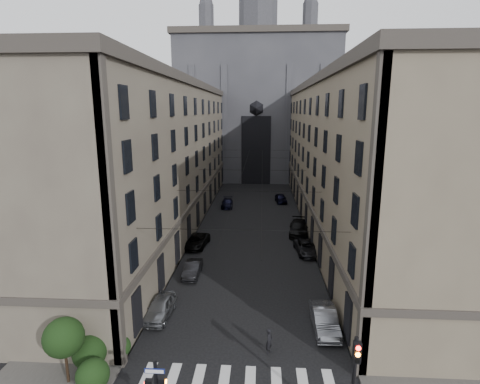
% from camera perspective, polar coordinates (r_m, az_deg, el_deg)
% --- Properties ---
extents(sidewalk_left, '(7.00, 80.00, 0.15)m').
position_cam_1_polar(sidewalk_left, '(52.82, -9.65, -4.40)').
color(sidewalk_left, '#383533').
rests_on(sidewalk_left, ground).
extents(sidewalk_right, '(7.00, 80.00, 0.15)m').
position_cam_1_polar(sidewalk_right, '(52.31, 13.46, -4.74)').
color(sidewalk_right, '#383533').
rests_on(sidewalk_right, ground).
extents(building_left, '(13.60, 60.60, 18.85)m').
position_cam_1_polar(building_left, '(51.71, -13.22, 5.59)').
color(building_left, '#52493E').
rests_on(building_left, ground).
extents(building_right, '(13.60, 60.60, 18.85)m').
position_cam_1_polar(building_right, '(51.05, 17.25, 5.28)').
color(building_right, brown).
rests_on(building_right, ground).
extents(gothic_tower, '(35.00, 23.00, 58.00)m').
position_cam_1_polar(gothic_tower, '(88.24, 2.65, 14.07)').
color(gothic_tower, '#2D2D33').
rests_on(gothic_tower, ground).
extents(traffic_light_right, '(0.34, 0.50, 5.20)m').
position_cam_1_polar(traffic_light_right, '(19.73, 17.03, -25.21)').
color(traffic_light_right, black).
rests_on(traffic_light_right, ground).
extents(shrub_cluster, '(3.90, 4.40, 3.90)m').
position_cam_1_polar(shrub_cluster, '(24.71, -22.72, -21.40)').
color(shrub_cluster, black).
rests_on(shrub_cluster, sidewalk_left).
extents(tram_wires, '(14.00, 60.00, 0.43)m').
position_cam_1_polar(tram_wires, '(49.52, 1.89, 3.17)').
color(tram_wires, black).
rests_on(tram_wires, ground).
extents(car_left_near, '(1.95, 4.36, 1.46)m').
position_cam_1_polar(car_left_near, '(29.85, -12.06, -16.82)').
color(car_left_near, slate).
rests_on(car_left_near, ground).
extents(car_left_midnear, '(1.42, 3.96, 1.30)m').
position_cam_1_polar(car_left_midnear, '(35.88, -7.26, -11.58)').
color(car_left_midnear, black).
rests_on(car_left_midnear, ground).
extents(car_left_midfar, '(2.71, 4.99, 1.33)m').
position_cam_1_polar(car_left_midfar, '(42.94, -6.63, -7.44)').
color(car_left_midfar, black).
rests_on(car_left_midfar, ground).
extents(car_left_far, '(1.96, 4.49, 1.28)m').
position_cam_1_polar(car_left_far, '(59.66, -1.97, -1.72)').
color(car_left_far, black).
rests_on(car_left_far, ground).
extents(car_right_near, '(1.66, 4.62, 1.52)m').
position_cam_1_polar(car_right_near, '(28.40, 12.75, -18.42)').
color(car_right_near, slate).
rests_on(car_right_near, ground).
extents(car_right_midnear, '(2.71, 5.01, 1.34)m').
position_cam_1_polar(car_right_midnear, '(41.38, 10.13, -8.33)').
color(car_right_midnear, black).
rests_on(car_right_midnear, ground).
extents(car_right_midfar, '(2.93, 5.82, 1.62)m').
position_cam_1_polar(car_right_midfar, '(47.33, 8.95, -5.43)').
color(car_right_midfar, black).
rests_on(car_right_midfar, ground).
extents(car_right_far, '(2.14, 4.37, 1.44)m').
position_cam_1_polar(car_right_far, '(62.93, 6.24, -0.97)').
color(car_right_far, black).
rests_on(car_right_far, ground).
extents(pedestrian, '(0.60, 0.71, 1.66)m').
position_cam_1_polar(pedestrian, '(25.62, 4.49, -21.67)').
color(pedestrian, black).
rests_on(pedestrian, ground).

